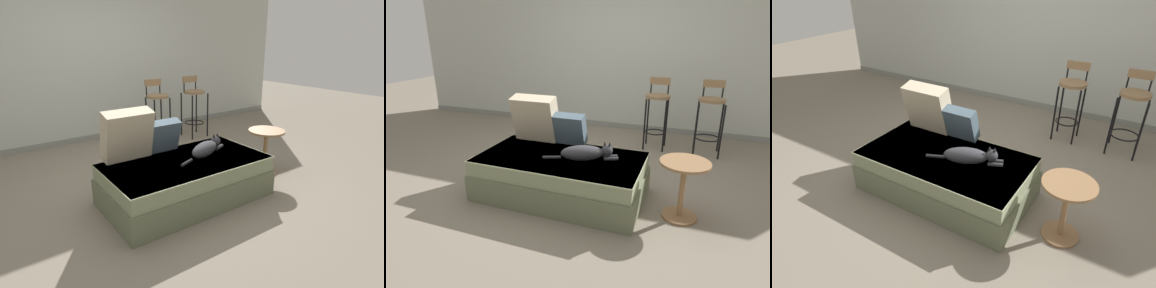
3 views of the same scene
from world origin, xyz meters
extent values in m
plane|color=slate|center=(0.00, 0.00, 0.00)|extent=(16.00, 16.00, 0.00)
cube|color=#B7BCB2|center=(0.00, 2.25, 1.30)|extent=(8.00, 0.10, 2.60)
cube|color=gray|center=(0.00, 2.20, 0.04)|extent=(8.00, 0.02, 0.09)
cube|color=#636B50|center=(0.00, -0.40, 0.14)|extent=(1.69, 0.94, 0.27)
cube|color=gray|center=(0.00, -0.40, 0.35)|extent=(1.65, 0.90, 0.16)
cube|color=#98A47B|center=(0.00, -0.40, 0.43)|extent=(1.66, 0.91, 0.02)
cube|color=beige|center=(-0.46, -0.03, 0.70)|extent=(0.50, 0.30, 0.53)
cube|color=#4C6070|center=(-0.04, -0.04, 0.62)|extent=(0.34, 0.22, 0.36)
ellipsoid|color=#333338|center=(0.23, -0.41, 0.51)|extent=(0.45, 0.32, 0.15)
sphere|color=#333338|center=(0.46, -0.32, 0.53)|extent=(0.11, 0.11, 0.11)
cone|color=black|center=(0.43, -0.32, 0.60)|extent=(0.03, 0.03, 0.04)
cone|color=black|center=(0.48, -0.32, 0.60)|extent=(0.03, 0.03, 0.04)
cylinder|color=#333338|center=(0.51, -0.33, 0.46)|extent=(0.14, 0.09, 0.04)
cylinder|color=#333338|center=(0.48, -0.28, 0.46)|extent=(0.14, 0.09, 0.04)
cylinder|color=black|center=(-0.05, -0.50, 0.45)|extent=(0.18, 0.10, 0.03)
cylinder|color=black|center=(0.58, 1.25, 0.37)|extent=(0.02, 0.02, 0.74)
cylinder|color=black|center=(0.85, 1.25, 0.37)|extent=(0.02, 0.02, 0.74)
cylinder|color=black|center=(0.58, 1.52, 0.37)|extent=(0.02, 0.02, 0.74)
cylinder|color=black|center=(0.85, 1.52, 0.37)|extent=(0.02, 0.02, 0.74)
torus|color=black|center=(0.72, 1.39, 0.24)|extent=(0.29, 0.29, 0.02)
cylinder|color=olive|center=(0.72, 1.39, 0.76)|extent=(0.34, 0.34, 0.04)
cylinder|color=black|center=(0.60, 1.52, 0.85)|extent=(0.02, 0.02, 0.22)
cylinder|color=black|center=(0.84, 1.52, 0.85)|extent=(0.02, 0.02, 0.22)
cube|color=olive|center=(0.72, 1.52, 0.96)|extent=(0.28, 0.03, 0.10)
cylinder|color=black|center=(1.27, 1.23, 0.37)|extent=(0.02, 0.02, 0.74)
cylinder|color=black|center=(1.58, 1.23, 0.37)|extent=(0.02, 0.02, 0.74)
cylinder|color=black|center=(1.27, 1.54, 0.37)|extent=(0.02, 0.02, 0.74)
cylinder|color=black|center=(1.58, 1.54, 0.37)|extent=(0.02, 0.02, 0.74)
torus|color=black|center=(1.43, 1.39, 0.23)|extent=(0.34, 0.34, 0.02)
cylinder|color=olive|center=(1.43, 1.39, 0.76)|extent=(0.34, 0.34, 0.04)
cylinder|color=black|center=(1.31, 1.52, 0.85)|extent=(0.02, 0.02, 0.22)
cylinder|color=black|center=(1.55, 1.52, 0.85)|extent=(0.02, 0.02, 0.22)
cube|color=olive|center=(1.43, 1.52, 0.96)|extent=(0.28, 0.03, 0.10)
cylinder|color=olive|center=(1.19, -0.41, 0.27)|extent=(0.05, 0.05, 0.53)
cylinder|color=olive|center=(1.19, -0.41, 0.01)|extent=(0.32, 0.32, 0.02)
cylinder|color=olive|center=(1.19, -0.41, 0.54)|extent=(0.44, 0.44, 0.02)
camera|label=1|loc=(-1.74, -2.90, 1.63)|focal=30.00mm
camera|label=2|loc=(1.20, -3.16, 1.65)|focal=30.00mm
camera|label=3|loc=(1.53, -2.59, 2.08)|focal=30.00mm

